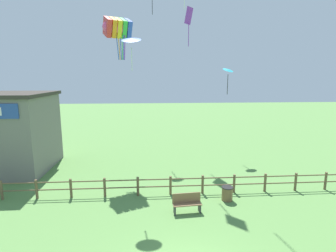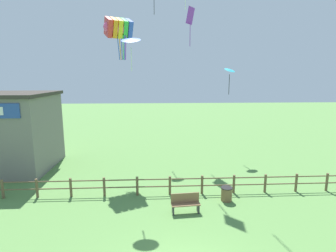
# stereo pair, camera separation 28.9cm
# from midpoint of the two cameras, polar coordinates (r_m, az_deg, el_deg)

# --- Properties ---
(wooden_fence) EXTENTS (22.10, 0.14, 1.07)m
(wooden_fence) POSITION_cam_midpoint_polar(r_m,az_deg,el_deg) (15.08, -0.01, -12.55)
(wooden_fence) COLOR brown
(wooden_fence) RESTS_ON ground_plane
(park_bench_near_fence) EXTENTS (1.44, 0.52, 0.96)m
(park_bench_near_fence) POSITION_cam_midpoint_polar(r_m,az_deg,el_deg) (13.34, 3.49, -16.33)
(park_bench_near_fence) COLOR brown
(park_bench_near_fence) RESTS_ON ground_plane
(trash_bin) EXTENTS (0.62, 0.62, 0.76)m
(trash_bin) POSITION_cam_midpoint_polar(r_m,az_deg,el_deg) (14.84, 12.20, -14.16)
(trash_bin) COLOR brown
(trash_bin) RESTS_ON ground_plane
(kite_rainbow_parafoil) EXTENTS (2.50, 2.20, 2.90)m
(kite_rainbow_parafoil) POSITION_cam_midpoint_polar(r_m,az_deg,el_deg) (19.48, -11.38, 20.22)
(kite_rainbow_parafoil) COLOR #E54C8C
(kite_cyan_delta) EXTENTS (1.21, 1.19, 2.21)m
(kite_cyan_delta) POSITION_cam_midpoint_polar(r_m,az_deg,el_deg) (22.47, 12.59, 11.63)
(kite_cyan_delta) COLOR #2DB2C6
(kite_blue_delta) EXTENTS (1.17, 1.14, 1.87)m
(kite_blue_delta) POSITION_cam_midpoint_polar(r_m,az_deg,el_deg) (14.65, -8.58, 18.04)
(kite_blue_delta) COLOR blue
(kite_purple_streamer) EXTENTS (0.81, 0.92, 3.04)m
(kite_purple_streamer) POSITION_cam_midpoint_polar(r_m,az_deg,el_deg) (22.91, 4.16, 22.26)
(kite_purple_streamer) COLOR purple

